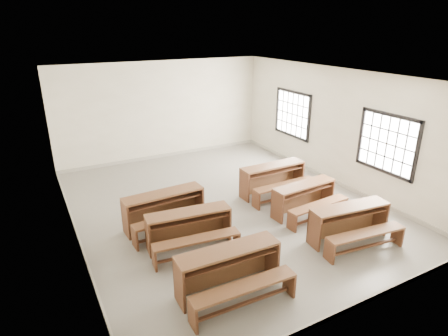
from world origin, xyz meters
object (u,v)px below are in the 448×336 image
desk_set_1 (190,227)px  desk_set_5 (274,177)px  desk_set_0 (230,268)px  desk_set_4 (305,197)px  desk_set_2 (165,208)px  desk_set_3 (350,221)px

desk_set_1 → desk_set_5: 3.25m
desk_set_1 → desk_set_5: size_ratio=0.99×
desk_set_0 → desk_set_5: desk_set_5 is taller
desk_set_4 → desk_set_2: bearing=158.6°
desk_set_4 → desk_set_5: size_ratio=0.95×
desk_set_2 → desk_set_4: size_ratio=1.08×
desk_set_0 → desk_set_1: desk_set_0 is taller
desk_set_0 → desk_set_5: size_ratio=1.00×
desk_set_1 → desk_set_4: size_ratio=1.05×
desk_set_1 → desk_set_3: 3.32m
desk_set_3 → desk_set_4: bearing=98.0°
desk_set_0 → desk_set_3: bearing=5.9°
desk_set_0 → desk_set_3: size_ratio=1.00×
desk_set_2 → desk_set_3: 3.97m
desk_set_2 → desk_set_5: size_ratio=1.02×
desk_set_0 → desk_set_1: (-0.03, 1.61, -0.02)m
desk_set_1 → desk_set_5: desk_set_5 is taller
desk_set_3 → desk_set_5: 2.66m
desk_set_4 → desk_set_3: bearing=-93.0°
desk_set_3 → desk_set_4: desk_set_3 is taller
desk_set_1 → desk_set_4: (2.99, 0.02, -0.01)m
desk_set_5 → desk_set_1: bearing=-157.3°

